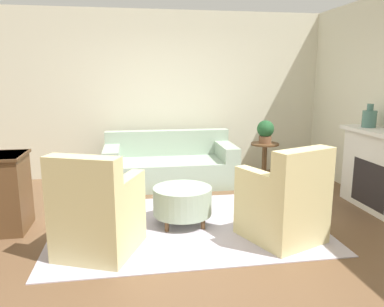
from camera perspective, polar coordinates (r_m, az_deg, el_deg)
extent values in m
plane|color=brown|center=(4.46, -0.77, -10.98)|extent=(16.00, 16.00, 0.00)
cube|color=beige|center=(6.58, -4.05, 8.90)|extent=(8.82, 0.12, 2.80)
cube|color=#BCB2C1|center=(4.46, -0.77, -10.92)|extent=(3.05, 2.07, 0.01)
cube|color=#9EB29E|center=(6.03, -3.33, -2.84)|extent=(2.06, 0.97, 0.41)
cube|color=#9EB29E|center=(6.32, -3.74, 1.68)|extent=(2.06, 0.20, 0.42)
cube|color=#9EB29E|center=(5.92, -12.13, -0.18)|extent=(0.24, 0.93, 0.23)
cube|color=#9EB29E|center=(6.10, 5.18, 0.39)|extent=(0.24, 0.93, 0.23)
cube|color=brown|center=(5.65, -2.82, -5.72)|extent=(1.85, 0.05, 0.06)
cube|color=beige|center=(3.90, -13.81, -11.14)|extent=(0.92, 0.95, 0.44)
cube|color=beige|center=(3.50, -16.23, -5.06)|extent=(0.72, 0.45, 0.58)
cube|color=beige|center=(3.67, -10.09, -6.11)|extent=(0.40, 0.71, 0.32)
cube|color=beige|center=(3.91, -17.58, -5.35)|extent=(0.40, 0.71, 0.32)
cube|color=brown|center=(4.25, -11.58, -11.83)|extent=(0.59, 0.28, 0.06)
cube|color=beige|center=(4.18, 13.35, -9.51)|extent=(0.92, 0.95, 0.44)
cube|color=beige|center=(3.85, 16.57, -3.58)|extent=(0.72, 0.45, 0.58)
cube|color=beige|center=(4.27, 16.03, -3.85)|extent=(0.40, 0.71, 0.32)
cube|color=beige|center=(3.89, 10.51, -5.10)|extent=(0.40, 0.71, 0.32)
cube|color=brown|center=(4.48, 10.09, -10.52)|extent=(0.59, 0.28, 0.06)
cylinder|color=#9EB29E|center=(4.42, -1.47, -7.19)|extent=(0.69, 0.69, 0.32)
cylinder|color=brown|center=(4.28, -3.86, -10.98)|extent=(0.05, 0.05, 0.12)
cylinder|color=brown|center=(4.34, 1.68, -10.66)|extent=(0.05, 0.05, 0.12)
cylinder|color=brown|center=(4.67, -4.35, -9.04)|extent=(0.05, 0.05, 0.12)
cylinder|color=brown|center=(4.72, 0.71, -8.78)|extent=(0.05, 0.05, 0.12)
cylinder|color=brown|center=(6.19, 11.05, 1.43)|extent=(0.45, 0.45, 0.03)
cylinder|color=brown|center=(6.26, 10.93, -1.51)|extent=(0.08, 0.08, 0.62)
cylinder|color=brown|center=(6.33, 10.83, -4.11)|extent=(0.25, 0.25, 0.03)
cube|color=silver|center=(5.36, 27.02, -2.48)|extent=(0.36, 1.24, 1.05)
cube|color=#282323|center=(5.30, 25.38, -4.23)|extent=(0.02, 0.68, 0.58)
cylinder|color=#477066|center=(5.52, 25.40, 4.78)|extent=(0.18, 0.18, 0.22)
cylinder|color=#477066|center=(5.50, 25.54, 6.39)|extent=(0.08, 0.08, 0.09)
cylinder|color=brown|center=(6.18, 11.08, 2.11)|extent=(0.20, 0.20, 0.12)
sphere|color=#23562D|center=(6.16, 11.14, 3.72)|extent=(0.27, 0.27, 0.27)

